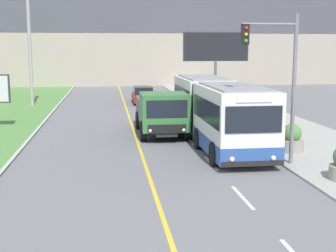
% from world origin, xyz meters
% --- Properties ---
extents(apartment_block_background, '(80.00, 8.04, 19.07)m').
position_xyz_m(apartment_block_background, '(0.00, 57.15, 9.53)').
color(apartment_block_background, '#A89E8E').
rests_on(apartment_block_background, ground_plane).
extents(city_bus, '(2.66, 12.38, 3.13)m').
position_xyz_m(city_bus, '(3.96, 16.71, 1.59)').
color(city_bus, white).
rests_on(city_bus, ground_plane).
extents(dump_truck, '(2.51, 6.53, 2.44)m').
position_xyz_m(dump_truck, '(1.43, 18.59, 1.24)').
color(dump_truck, black).
rests_on(dump_truck, ground_plane).
extents(car_distant, '(1.80, 4.30, 1.45)m').
position_xyz_m(car_distant, '(1.63, 34.51, 0.69)').
color(car_distant, maroon).
rests_on(car_distant, ground_plane).
extents(utility_pole_far, '(1.80, 0.28, 10.43)m').
position_xyz_m(utility_pole_far, '(-7.67, 33.62, 5.27)').
color(utility_pole_far, '#9E9E99').
rests_on(utility_pole_far, ground_plane).
extents(traffic_light_mast, '(2.28, 0.32, 6.05)m').
position_xyz_m(traffic_light_mast, '(5.27, 11.64, 3.84)').
color(traffic_light_mast, slate).
rests_on(traffic_light_mast, ground_plane).
extents(billboard_large, '(5.68, 0.24, 6.12)m').
position_xyz_m(billboard_large, '(7.82, 33.44, 4.69)').
color(billboard_large, '#59595B').
rests_on(billboard_large, ground_plane).
extents(planter_round_second, '(1.09, 1.09, 1.28)m').
position_xyz_m(planter_round_second, '(6.79, 13.77, 0.64)').
color(planter_round_second, gray).
rests_on(planter_round_second, sidewalk_right).
extents(planter_round_third, '(1.20, 1.20, 1.35)m').
position_xyz_m(planter_round_third, '(6.69, 18.51, 0.67)').
color(planter_round_third, gray).
rests_on(planter_round_third, sidewalk_right).
extents(planter_round_far, '(1.08, 1.08, 1.24)m').
position_xyz_m(planter_round_far, '(6.83, 23.24, 0.62)').
color(planter_round_far, gray).
rests_on(planter_round_far, sidewalk_right).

